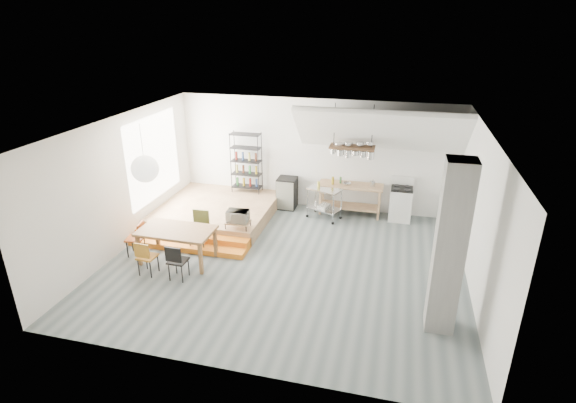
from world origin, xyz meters
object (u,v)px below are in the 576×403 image
(stove, at_px, (400,203))
(dining_table, at_px, (176,233))
(mini_fridge, at_px, (287,193))
(rolling_cart, at_px, (324,199))

(stove, xyz_separation_m, dining_table, (-4.93, -3.64, 0.24))
(stove, distance_m, mini_fridge, 3.26)
(mini_fridge, bearing_deg, dining_table, -114.33)
(stove, bearing_deg, rolling_cart, -167.54)
(stove, distance_m, dining_table, 6.13)
(stove, height_order, dining_table, stove)
(stove, bearing_deg, dining_table, -143.55)
(stove, distance_m, rolling_cart, 2.12)
(rolling_cart, height_order, mini_fridge, mini_fridge)
(rolling_cart, bearing_deg, mini_fridge, 178.66)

